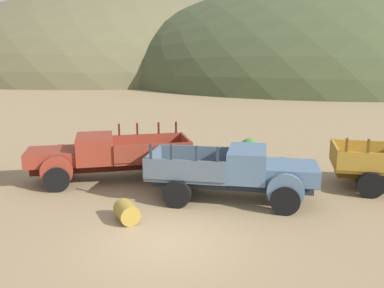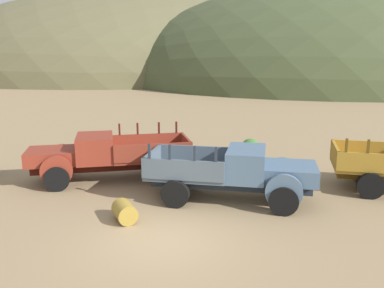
# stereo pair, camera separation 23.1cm
# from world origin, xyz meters

# --- Properties ---
(ground_plane) EXTENTS (300.00, 300.00, 0.00)m
(ground_plane) POSITION_xyz_m (0.00, 0.00, 0.00)
(ground_plane) COLOR #937A56
(hill_far_right) EXTENTS (85.35, 77.00, 36.48)m
(hill_far_right) POSITION_xyz_m (-19.80, 84.66, 0.00)
(hill_far_right) COLOR brown
(hill_far_right) RESTS_ON ground
(hill_center) EXTENTS (70.01, 70.16, 34.03)m
(hill_center) POSITION_xyz_m (19.54, 68.32, 0.00)
(hill_center) COLOR #424C2D
(hill_center) RESTS_ON ground
(truck_rust_red) EXTENTS (6.77, 3.65, 2.16)m
(truck_rust_red) POSITION_xyz_m (-3.31, 5.33, 1.00)
(truck_rust_red) COLOR #42140D
(truck_rust_red) RESTS_ON ground
(truck_chalk_blue) EXTENTS (6.09, 3.11, 2.16)m
(truck_chalk_blue) POSITION_xyz_m (2.42, 3.28, 1.00)
(truck_chalk_blue) COLOR #262D39
(truck_chalk_blue) RESTS_ON ground
(oil_drum_tipped) EXTENTS (0.96, 1.07, 0.62)m
(oil_drum_tipped) POSITION_xyz_m (-1.36, 1.24, 0.31)
(oil_drum_tipped) COLOR olive
(oil_drum_tipped) RESTS_ON ground
(bush_between_trucks) EXTENTS (0.94, 0.83, 0.86)m
(bush_between_trucks) POSITION_xyz_m (3.33, 10.77, 0.22)
(bush_between_trucks) COLOR #3D702D
(bush_between_trucks) RESTS_ON ground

